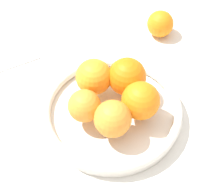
# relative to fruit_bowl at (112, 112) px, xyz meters

# --- Properties ---
(ground_plane) EXTENTS (4.00, 4.00, 0.00)m
(ground_plane) POSITION_rel_fruit_bowl_xyz_m (0.00, 0.00, -0.02)
(ground_plane) COLOR white
(fruit_bowl) EXTENTS (0.30, 0.30, 0.04)m
(fruit_bowl) POSITION_rel_fruit_bowl_xyz_m (0.00, 0.00, 0.00)
(fruit_bowl) COLOR silver
(fruit_bowl) RESTS_ON ground_plane
(orange_pile) EXTENTS (0.18, 0.19, 0.08)m
(orange_pile) POSITION_rel_fruit_bowl_xyz_m (0.01, 0.00, 0.06)
(orange_pile) COLOR orange
(orange_pile) RESTS_ON fruit_bowl
(stray_orange) EXTENTS (0.07, 0.07, 0.07)m
(stray_orange) POSITION_rel_fruit_bowl_xyz_m (0.19, 0.23, 0.01)
(stray_orange) COLOR orange
(stray_orange) RESTS_ON ground_plane
(napkin_folded) EXTENTS (0.14, 0.14, 0.01)m
(napkin_folded) POSITION_rel_fruit_bowl_xyz_m (-0.19, 0.27, -0.02)
(napkin_folded) COLOR white
(napkin_folded) RESTS_ON ground_plane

